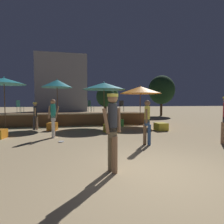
# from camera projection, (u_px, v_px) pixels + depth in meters

# --- Properties ---
(ground_plane) EXTENTS (120.00, 120.00, 0.00)m
(ground_plane) POSITION_uv_depth(u_px,v_px,m) (158.00, 172.00, 4.10)
(ground_plane) COLOR tan
(wooden_deck) EXTENTS (10.17, 2.36, 0.88)m
(wooden_deck) POSITION_uv_depth(u_px,v_px,m) (77.00, 119.00, 13.26)
(wooden_deck) COLOR brown
(wooden_deck) RESTS_ON ground
(patio_umbrella_0) EXTENTS (2.00, 2.00, 3.22)m
(patio_umbrella_0) POSITION_uv_depth(u_px,v_px,m) (57.00, 84.00, 11.56)
(patio_umbrella_0) COLOR brown
(patio_umbrella_0) RESTS_ON ground
(patio_umbrella_1) EXTENTS (2.97, 2.97, 2.86)m
(patio_umbrella_1) POSITION_uv_depth(u_px,v_px,m) (140.00, 90.00, 12.56)
(patio_umbrella_1) COLOR brown
(patio_umbrella_1) RESTS_ON ground
(patio_umbrella_2) EXTENTS (2.90, 2.90, 3.05)m
(patio_umbrella_2) POSITION_uv_depth(u_px,v_px,m) (104.00, 86.00, 11.84)
(patio_umbrella_2) COLOR brown
(patio_umbrella_2) RESTS_ON ground
(patio_umbrella_3) EXTENTS (2.51, 2.51, 3.21)m
(patio_umbrella_3) POSITION_uv_depth(u_px,v_px,m) (4.00, 81.00, 10.63)
(patio_umbrella_3) COLOR brown
(patio_umbrella_3) RESTS_ON ground
(cube_seat_0) EXTENTS (0.75, 0.75, 0.46)m
(cube_seat_0) POSITION_uv_depth(u_px,v_px,m) (110.00, 128.00, 9.55)
(cube_seat_0) COLOR yellow
(cube_seat_0) RESTS_ON ground
(cube_seat_1) EXTENTS (0.61, 0.61, 0.46)m
(cube_seat_1) POSITION_uv_depth(u_px,v_px,m) (52.00, 127.00, 10.14)
(cube_seat_1) COLOR orange
(cube_seat_1) RESTS_ON ground
(cube_seat_2) EXTENTS (0.64, 0.64, 0.46)m
(cube_seat_2) POSITION_uv_depth(u_px,v_px,m) (120.00, 123.00, 12.06)
(cube_seat_2) COLOR #4CC651
(cube_seat_2) RESTS_ON ground
(cube_seat_4) EXTENTS (0.68, 0.68, 0.44)m
(cube_seat_4) POSITION_uv_depth(u_px,v_px,m) (161.00, 127.00, 10.20)
(cube_seat_4) COLOR yellow
(cube_seat_4) RESTS_ON ground
(person_1) EXTENTS (0.53, 0.30, 1.78)m
(person_1) POSITION_uv_depth(u_px,v_px,m) (53.00, 117.00, 8.08)
(person_1) COLOR #997051
(person_1) RESTS_ON ground
(person_2) EXTENTS (0.35, 0.46, 1.72)m
(person_2) POSITION_uv_depth(u_px,v_px,m) (147.00, 121.00, 6.69)
(person_2) COLOR #2D4C7F
(person_2) RESTS_ON ground
(person_3) EXTENTS (0.29, 0.47, 1.63)m
(person_3) POSITION_uv_depth(u_px,v_px,m) (35.00, 115.00, 10.47)
(person_3) COLOR tan
(person_3) RESTS_ON ground
(person_4) EXTENTS (0.50, 0.30, 1.85)m
(person_4) POSITION_uv_depth(u_px,v_px,m) (113.00, 127.00, 4.08)
(person_4) COLOR #72664C
(person_4) RESTS_ON ground
(bistro_chair_0) EXTENTS (0.47, 0.47, 0.90)m
(bistro_chair_0) POSITION_uv_depth(u_px,v_px,m) (90.00, 105.00, 13.32)
(bistro_chair_0) COLOR #1E4C47
(bistro_chair_0) RESTS_ON wooden_deck
(bistro_chair_1) EXTENTS (0.46, 0.46, 0.90)m
(bistro_chair_1) POSITION_uv_depth(u_px,v_px,m) (122.00, 105.00, 14.27)
(bistro_chair_1) COLOR #2D3338
(bistro_chair_1) RESTS_ON wooden_deck
(bistro_chair_2) EXTENTS (0.44, 0.44, 0.90)m
(bistro_chair_2) POSITION_uv_depth(u_px,v_px,m) (19.00, 105.00, 12.11)
(bistro_chair_2) COLOR #1E4C47
(bistro_chair_2) RESTS_ON wooden_deck
(frisbee_disc) EXTENTS (0.23, 0.23, 0.03)m
(frisbee_disc) POSITION_uv_depth(u_px,v_px,m) (61.00, 142.00, 7.21)
(frisbee_disc) COLOR white
(frisbee_disc) RESTS_ON ground
(background_tree_0) EXTENTS (2.69, 2.69, 3.97)m
(background_tree_0) POSITION_uv_depth(u_px,v_px,m) (109.00, 96.00, 23.66)
(background_tree_0) COLOR #3D2B1C
(background_tree_0) RESTS_ON ground
(background_tree_1) EXTENTS (3.09, 3.09, 4.82)m
(background_tree_1) POSITION_uv_depth(u_px,v_px,m) (161.00, 90.00, 20.84)
(background_tree_1) COLOR #3D2B1C
(background_tree_1) RESTS_ON ground
(background_tree_2) EXTENTS (2.16, 2.16, 3.49)m
(background_tree_2) POSITION_uv_depth(u_px,v_px,m) (106.00, 97.00, 20.30)
(background_tree_2) COLOR #3D2B1C
(background_tree_2) RESTS_ON ground
(distant_building) EXTENTS (8.57, 3.56, 9.93)m
(distant_building) POSITION_uv_depth(u_px,v_px,m) (62.00, 83.00, 30.99)
(distant_building) COLOR gray
(distant_building) RESTS_ON ground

